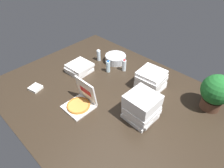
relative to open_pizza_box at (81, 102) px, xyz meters
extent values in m
cube|color=#2D2319|center=(0.14, 0.39, -0.08)|extent=(3.20, 2.40, 0.02)
cube|color=white|center=(0.00, -0.04, -0.06)|extent=(0.34, 0.34, 0.03)
cylinder|color=#C6893D|center=(0.00, -0.04, -0.04)|extent=(0.31, 0.31, 0.02)
torus|color=#A96324|center=(0.00, -0.04, -0.03)|extent=(0.31, 0.31, 0.02)
cube|color=white|center=(0.00, 0.11, 0.12)|extent=(0.34, 0.07, 0.34)
cube|color=red|center=(0.00, 0.10, 0.12)|extent=(0.21, 0.01, 0.09)
cube|color=white|center=(0.45, 0.94, -0.05)|extent=(0.35, 0.35, 0.05)
cube|color=white|center=(0.44, 0.94, 0.00)|extent=(0.35, 0.35, 0.05)
cube|color=red|center=(0.44, 0.94, 0.02)|extent=(0.23, 0.07, 0.00)
cube|color=white|center=(0.44, 0.94, 0.04)|extent=(0.36, 0.36, 0.05)
cube|color=white|center=(0.45, 0.94, 0.09)|extent=(0.36, 0.36, 0.05)
cube|color=red|center=(0.45, 0.94, 0.11)|extent=(0.23, 0.08, 0.00)
cube|color=white|center=(0.45, 0.93, 0.13)|extent=(0.37, 0.37, 0.05)
cube|color=white|center=(0.43, 0.95, 0.18)|extent=(0.37, 0.37, 0.05)
cube|color=white|center=(-0.63, 0.48, -0.05)|extent=(0.36, 0.36, 0.05)
cube|color=white|center=(-0.63, 0.47, 0.00)|extent=(0.38, 0.38, 0.05)
cube|color=red|center=(-0.63, 0.47, 0.02)|extent=(0.23, 0.08, 0.00)
cube|color=white|center=(-0.62, 0.49, 0.04)|extent=(0.36, 0.36, 0.05)
cube|color=white|center=(0.69, 0.38, -0.05)|extent=(0.36, 0.36, 0.05)
cube|color=red|center=(0.69, 0.38, -0.03)|extent=(0.23, 0.07, 0.00)
cube|color=white|center=(0.70, 0.38, 0.00)|extent=(0.36, 0.36, 0.05)
cube|color=red|center=(0.70, 0.38, 0.02)|extent=(0.23, 0.08, 0.00)
cube|color=white|center=(0.70, 0.38, 0.04)|extent=(0.36, 0.36, 0.05)
cube|color=white|center=(0.69, 0.38, 0.09)|extent=(0.35, 0.35, 0.05)
cube|color=red|center=(0.69, 0.38, 0.11)|extent=(0.23, 0.07, 0.00)
cube|color=white|center=(0.68, 0.38, 0.13)|extent=(0.35, 0.35, 0.05)
cube|color=red|center=(0.68, 0.38, 0.16)|extent=(0.22, 0.06, 0.00)
cube|color=white|center=(0.69, 0.38, 0.18)|extent=(0.35, 0.35, 0.05)
cube|color=red|center=(0.69, 0.38, 0.20)|extent=(0.22, 0.07, 0.00)
cube|color=white|center=(0.69, 0.38, 0.23)|extent=(0.35, 0.35, 0.05)
cube|color=red|center=(0.69, 0.38, 0.25)|extent=(0.23, 0.07, 0.00)
cube|color=white|center=(0.69, 0.38, 0.27)|extent=(0.35, 0.35, 0.05)
cylinder|color=#B7BABF|center=(-0.40, 1.10, -0.01)|extent=(0.36, 0.36, 0.12)
cylinder|color=silver|center=(-0.65, 0.93, 0.02)|extent=(0.07, 0.07, 0.19)
cylinder|color=white|center=(-0.65, 0.93, 0.12)|extent=(0.04, 0.04, 0.02)
cylinder|color=silver|center=(-0.29, 0.80, 0.02)|extent=(0.07, 0.07, 0.19)
cylinder|color=blue|center=(-0.29, 0.80, 0.12)|extent=(0.04, 0.04, 0.02)
cylinder|color=white|center=(-0.12, 1.00, 0.02)|extent=(0.07, 0.07, 0.19)
cylinder|color=red|center=(-0.12, 1.00, 0.12)|extent=(0.04, 0.04, 0.02)
cylinder|color=#513323|center=(1.24, 1.15, 0.00)|extent=(0.25, 0.25, 0.15)
sphere|color=#1D6427|center=(1.24, 1.15, 0.23)|extent=(0.38, 0.38, 0.38)
cube|color=white|center=(-0.75, -0.25, -0.05)|extent=(0.19, 0.19, 0.04)
camera|label=1|loc=(1.52, -1.00, 1.77)|focal=30.60mm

